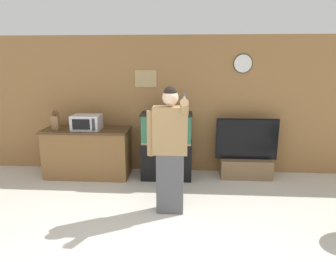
{
  "coord_description": "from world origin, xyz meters",
  "views": [
    {
      "loc": [
        0.42,
        -2.58,
        2.16
      ],
      "look_at": [
        0.12,
        2.04,
        1.05
      ],
      "focal_mm": 32.0,
      "sensor_mm": 36.0,
      "label": 1
    }
  ],
  "objects_px": {
    "counter_island": "(88,153)",
    "knife_block": "(55,122)",
    "aquarium_on_stand": "(167,146)",
    "tv_on_stand": "(246,160)",
    "microwave": "(87,122)",
    "person_standing": "(169,149)"
  },
  "relations": [
    {
      "from": "counter_island",
      "to": "knife_block",
      "type": "relative_size",
      "value": 4.4
    },
    {
      "from": "counter_island",
      "to": "aquarium_on_stand",
      "type": "height_order",
      "value": "aquarium_on_stand"
    },
    {
      "from": "counter_island",
      "to": "aquarium_on_stand",
      "type": "relative_size",
      "value": 1.29
    },
    {
      "from": "tv_on_stand",
      "to": "aquarium_on_stand",
      "type": "bearing_deg",
      "value": -175.2
    },
    {
      "from": "microwave",
      "to": "tv_on_stand",
      "type": "bearing_deg",
      "value": 3.13
    },
    {
      "from": "tv_on_stand",
      "to": "person_standing",
      "type": "height_order",
      "value": "person_standing"
    },
    {
      "from": "tv_on_stand",
      "to": "person_standing",
      "type": "relative_size",
      "value": 0.63
    },
    {
      "from": "microwave",
      "to": "aquarium_on_stand",
      "type": "height_order",
      "value": "aquarium_on_stand"
    },
    {
      "from": "counter_island",
      "to": "microwave",
      "type": "bearing_deg",
      "value": -51.53
    },
    {
      "from": "counter_island",
      "to": "tv_on_stand",
      "type": "bearing_deg",
      "value": 2.51
    },
    {
      "from": "aquarium_on_stand",
      "to": "person_standing",
      "type": "relative_size",
      "value": 0.68
    },
    {
      "from": "counter_island",
      "to": "microwave",
      "type": "distance_m",
      "value": 0.59
    },
    {
      "from": "knife_block",
      "to": "microwave",
      "type": "bearing_deg",
      "value": 2.43
    },
    {
      "from": "person_standing",
      "to": "knife_block",
      "type": "bearing_deg",
      "value": 150.62
    },
    {
      "from": "knife_block",
      "to": "counter_island",
      "type": "bearing_deg",
      "value": 5.74
    },
    {
      "from": "counter_island",
      "to": "tv_on_stand",
      "type": "height_order",
      "value": "tv_on_stand"
    },
    {
      "from": "knife_block",
      "to": "tv_on_stand",
      "type": "relative_size",
      "value": 0.32
    },
    {
      "from": "counter_island",
      "to": "microwave",
      "type": "relative_size",
      "value": 3.12
    },
    {
      "from": "counter_island",
      "to": "microwave",
      "type": "height_order",
      "value": "microwave"
    },
    {
      "from": "counter_island",
      "to": "knife_block",
      "type": "bearing_deg",
      "value": -174.26
    },
    {
      "from": "microwave",
      "to": "aquarium_on_stand",
      "type": "distance_m",
      "value": 1.52
    },
    {
      "from": "aquarium_on_stand",
      "to": "person_standing",
      "type": "distance_m",
      "value": 1.33
    }
  ]
}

